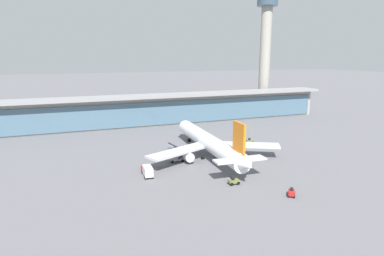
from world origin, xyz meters
TOP-DOWN VIEW (x-y plane):
  - ground_plane at (0.00, 0.00)m, footprint 1200.00×1200.00m
  - airliner_on_stand at (1.04, 0.17)m, footprint 46.36×60.28m
  - service_truck_near_nose_red at (-22.87, -10.01)m, footprint 2.67×7.40m
  - service_truck_under_wing_olive at (-2.86, -24.45)m, footprint 2.86×1.71m
  - service_truck_mid_apron_blue at (-6.09, 11.18)m, footprint 6.08×5.41m
  - service_truck_by_tail_red at (6.79, -36.12)m, footprint 3.10×3.30m
  - service_truck_on_taxiway_grey at (-10.68, -0.74)m, footprint 6.86×2.13m
  - service_truck_at_far_stand_olive at (23.28, 10.77)m, footprint 3.05×2.04m
  - terminal_building at (0.00, 58.70)m, footprint 183.60×12.80m
  - control_tower at (70.94, 75.14)m, footprint 12.00×12.00m

SIDE VIEW (x-z plane):
  - ground_plane at x=0.00m, z-range 0.00..0.00m
  - service_truck_mid_apron_blue at x=-6.09m, z-range -0.54..2.16m
  - service_truck_on_taxiway_grey at x=-10.68m, z-range -0.54..2.16m
  - service_truck_under_wing_olive at x=-2.86m, z-range -0.15..1.90m
  - service_truck_by_tail_red at x=6.79m, z-range -0.15..1.90m
  - service_truck_at_far_stand_olive at x=23.28m, z-range -0.15..1.90m
  - service_truck_near_nose_red at x=-22.87m, z-range 0.14..3.24m
  - airliner_on_stand at x=1.04m, z-range -2.97..13.09m
  - terminal_building at x=0.00m, z-range 0.27..15.47m
  - control_tower at x=70.94m, z-range 3.33..77.74m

